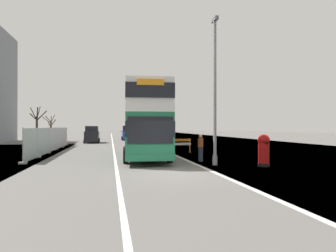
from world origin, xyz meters
name	(u,v)px	position (x,y,z in m)	size (l,w,h in m)	color
ground	(181,174)	(0.55, 0.08, -0.05)	(140.00, 280.00, 0.10)	#565451
double_decker_bus	(145,121)	(-0.30, 7.22, 2.57)	(3.37, 10.91, 4.82)	#1E6B47
lamppost_foreground	(215,95)	(3.07, 2.34, 3.92)	(0.29, 0.70, 8.30)	gray
red_pillar_postbox	(264,149)	(5.46, 1.25, 0.96)	(0.65, 0.65, 1.74)	black
roadworks_barrier	(182,144)	(3.10, 10.07, 0.71)	(1.51, 0.55, 1.15)	orange
construction_site_fence	(52,140)	(-7.65, 13.40, 1.01)	(0.44, 17.20, 2.11)	#A8AAAD
car_oncoming_near	(92,135)	(-5.12, 26.94, 1.06)	(1.96, 3.95, 2.25)	black
car_receding_mid	(128,133)	(0.09, 34.16, 1.08)	(2.00, 4.18, 2.33)	navy
bare_tree_far_verge_near	(37,124)	(-13.25, 32.14, 2.54)	(2.64, 2.78, 5.24)	#4C3D2D
bare_tree_far_verge_mid	(51,126)	(-15.24, 52.45, 2.28)	(2.83, 2.64, 4.84)	#4C3D2D
pedestrian_at_kerb	(201,148)	(2.79, 4.08, 0.84)	(0.34, 0.34, 1.68)	#2D3342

